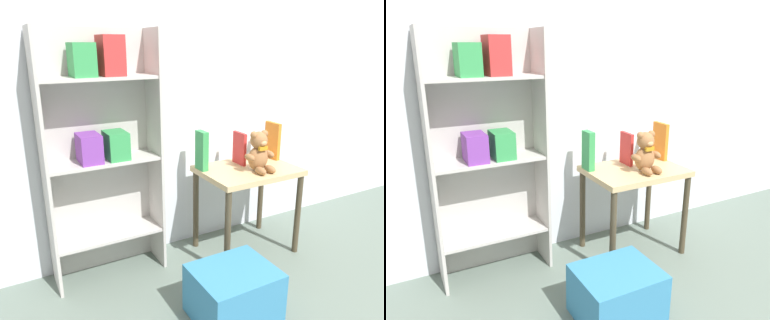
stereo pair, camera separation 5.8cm
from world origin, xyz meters
TOP-DOWN VIEW (x-y plane):
  - wall_back at (0.00, 1.36)m, footprint 4.80×0.06m
  - bookshelf_side at (-0.86, 1.22)m, footprint 0.67×0.25m
  - display_table at (0.06, 1.01)m, footprint 0.63×0.46m
  - teddy_bear at (0.08, 0.93)m, footprint 0.20×0.18m
  - book_standing_green at (-0.23, 1.13)m, footprint 0.04×0.11m
  - book_standing_red at (0.06, 1.11)m, footprint 0.02×0.13m
  - book_standing_orange at (0.34, 1.11)m, footprint 0.03×0.14m
  - storage_bin at (-0.41, 0.47)m, footprint 0.42×0.35m

SIDE VIEW (x-z plane):
  - storage_bin at x=-0.41m, z-range 0.00..0.28m
  - display_table at x=0.06m, z-range 0.21..0.81m
  - book_standing_red at x=0.06m, z-range 0.60..0.82m
  - teddy_bear at x=0.08m, z-range 0.59..0.86m
  - book_standing_green at x=-0.23m, z-range 0.60..0.86m
  - book_standing_orange at x=0.34m, z-range 0.60..0.87m
  - bookshelf_side at x=-0.86m, z-range 0.10..1.58m
  - wall_back at x=0.00m, z-range 0.00..2.50m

